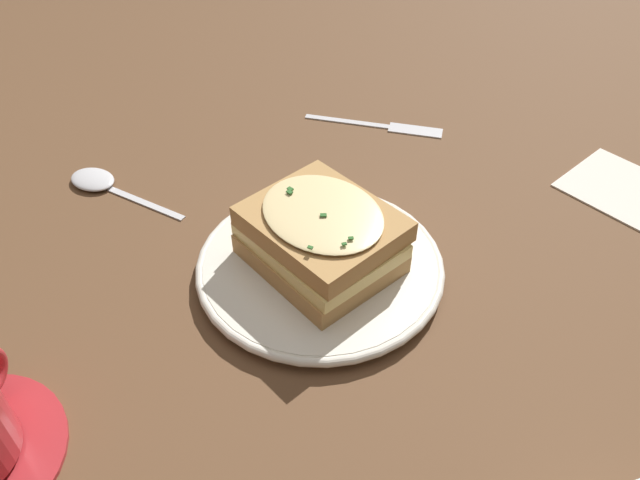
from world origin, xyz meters
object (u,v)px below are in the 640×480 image
fork (390,126)px  spoon (99,182)px  napkin (629,191)px  dinner_plate (320,266)px  sandwich (321,237)px

fork → spoon: spoon is taller
fork → napkin: bearing=76.2°
dinner_plate → spoon: 0.30m
dinner_plate → sandwich: 0.04m
fork → napkin: same height
dinner_plate → fork: size_ratio=1.45×
dinner_plate → spoon: (-0.29, -0.07, -0.01)m
dinner_plate → napkin: 0.38m
sandwich → fork: size_ratio=0.89×
dinner_plate → spoon: bearing=-167.2°
dinner_plate → napkin: bearing=62.0°
dinner_plate → napkin: size_ratio=1.80×
fork → sandwich: bearing=-5.0°
dinner_plate → spoon: size_ratio=1.50×
napkin → dinner_plate: bearing=-118.0°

